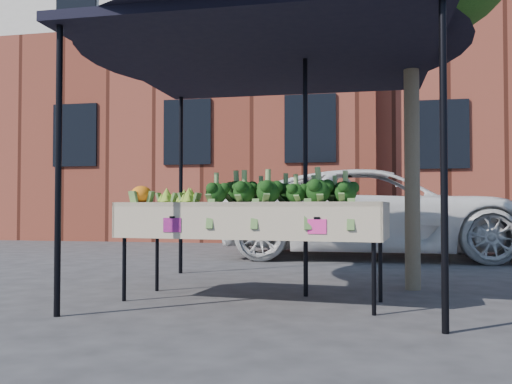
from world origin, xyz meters
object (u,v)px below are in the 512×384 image
object	(u,v)px
table	(252,252)
canopy	(271,156)
vehicle	(378,101)
street_tree	(411,71)

from	to	relation	value
table	canopy	size ratio (longest dim) A/B	0.78
table	vehicle	world-z (taller)	vehicle
table	street_tree	world-z (taller)	street_tree
street_tree	canopy	bearing A→B (deg)	-157.96
street_tree	vehicle	bearing A→B (deg)	93.95
table	canopy	distance (m)	1.04
canopy	table	bearing A→B (deg)	-101.83
table	canopy	world-z (taller)	canopy
canopy	vehicle	bearing A→B (deg)	75.50
canopy	street_tree	bearing A→B (deg)	22.04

